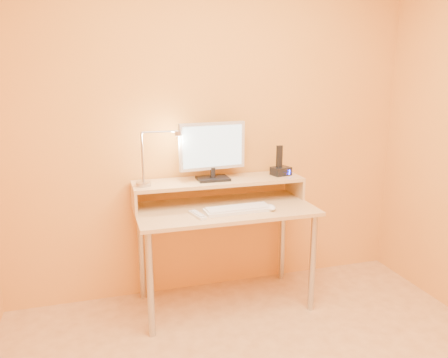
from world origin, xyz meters
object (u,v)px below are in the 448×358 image
object	(u,v)px
remote_control	(198,215)
monitor_panel	(212,146)
keyboard	(238,210)
mouse	(271,207)
lamp_base	(144,184)
phone_dock	(281,171)

from	to	relation	value
remote_control	monitor_panel	bearing A→B (deg)	44.87
keyboard	remote_control	size ratio (longest dim) A/B	2.57
keyboard	remote_control	xyz separation A→B (m)	(-0.28, -0.02, -0.00)
monitor_panel	mouse	distance (m)	0.58
monitor_panel	lamp_base	xyz separation A→B (m)	(-0.48, -0.04, -0.23)
monitor_panel	remote_control	bearing A→B (deg)	-128.12
lamp_base	phone_dock	size ratio (longest dim) A/B	0.77
monitor_panel	keyboard	world-z (taller)	monitor_panel
phone_dock	remote_control	xyz separation A→B (m)	(-0.69, -0.29, -0.18)
keyboard	remote_control	world-z (taller)	keyboard
monitor_panel	mouse	world-z (taller)	monitor_panel
keyboard	monitor_panel	bearing A→B (deg)	107.29
lamp_base	keyboard	world-z (taller)	lamp_base
keyboard	lamp_base	bearing A→B (deg)	155.60
monitor_panel	mouse	xyz separation A→B (m)	(0.32, -0.30, -0.38)
keyboard	mouse	size ratio (longest dim) A/B	4.17
lamp_base	keyboard	xyz separation A→B (m)	(0.58, -0.23, -0.16)
mouse	monitor_panel	bearing A→B (deg)	142.19
phone_dock	remote_control	world-z (taller)	phone_dock
lamp_base	remote_control	bearing A→B (deg)	-40.19
remote_control	phone_dock	bearing A→B (deg)	8.46
phone_dock	remote_control	size ratio (longest dim) A/B	0.75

